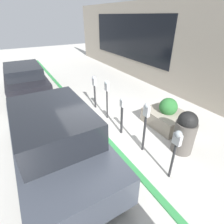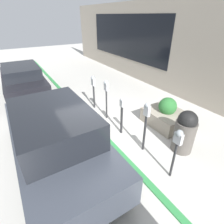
# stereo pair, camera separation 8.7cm
# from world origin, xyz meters

# --- Properties ---
(ground_plane) EXTENTS (40.00, 40.00, 0.00)m
(ground_plane) POSITION_xyz_m (0.00, 0.00, 0.00)
(ground_plane) COLOR beige
(curb_strip) EXTENTS (24.50, 0.16, 0.04)m
(curb_strip) POSITION_xyz_m (0.00, 0.08, 0.02)
(curb_strip) COLOR #338C47
(curb_strip) RESTS_ON ground_plane
(building_facade) EXTENTS (24.50, 0.17, 4.07)m
(building_facade) POSITION_xyz_m (0.00, -4.47, 2.05)
(building_facade) COLOR #9E9384
(building_facade) RESTS_ON ground_plane
(parking_meter_nearest) EXTENTS (0.19, 0.16, 1.33)m
(parking_meter_nearest) POSITION_xyz_m (-2.10, -0.53, 1.00)
(parking_meter_nearest) COLOR #232326
(parking_meter_nearest) RESTS_ON ground_plane
(parking_meter_second) EXTENTS (0.17, 0.15, 1.49)m
(parking_meter_second) POSITION_xyz_m (-1.02, -0.58, 1.04)
(parking_meter_second) COLOR #232326
(parking_meter_second) RESTS_ON ground_plane
(parking_meter_middle) EXTENTS (0.14, 0.12, 1.25)m
(parking_meter_middle) POSITION_xyz_m (-0.02, -0.51, 0.77)
(parking_meter_middle) COLOR #232326
(parking_meter_middle) RESTS_ON ground_plane
(parking_meter_fourth) EXTENTS (0.19, 0.16, 1.48)m
(parking_meter_fourth) POSITION_xyz_m (1.05, -0.57, 1.11)
(parking_meter_fourth) COLOR #232326
(parking_meter_fourth) RESTS_ON ground_plane
(parking_meter_farthest) EXTENTS (0.20, 0.17, 1.36)m
(parking_meter_farthest) POSITION_xyz_m (2.06, -0.55, 0.97)
(parking_meter_farthest) COLOR #232326
(parking_meter_farthest) RESTS_ON ground_plane
(planter_box) EXTENTS (1.39, 1.15, 1.01)m
(planter_box) POSITION_xyz_m (-0.39, -2.12, 0.35)
(planter_box) COLOR gray
(planter_box) RESTS_ON ground_plane
(parked_car_middle) EXTENTS (4.48, 1.88, 1.61)m
(parked_car_middle) POSITION_xyz_m (-0.26, 1.62, 0.82)
(parked_car_middle) COLOR #383D47
(parked_car_middle) RESTS_ON ground_plane
(parked_car_rear) EXTENTS (4.31, 1.77, 1.38)m
(parked_car_rear) POSITION_xyz_m (5.20, 1.67, 0.74)
(parked_car_rear) COLOR black
(parked_car_rear) RESTS_ON ground_plane
(trash_bin) EXTENTS (0.57, 0.57, 1.25)m
(trash_bin) POSITION_xyz_m (-1.60, -1.52, 0.63)
(trash_bin) COLOR #514C47
(trash_bin) RESTS_ON ground_plane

